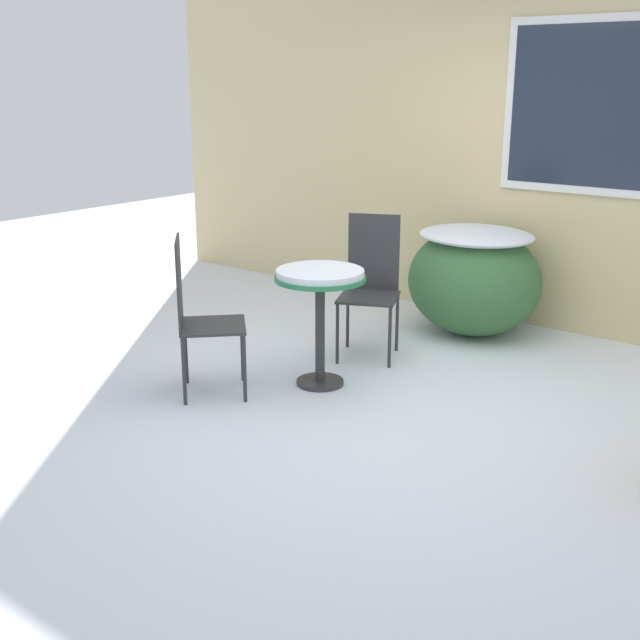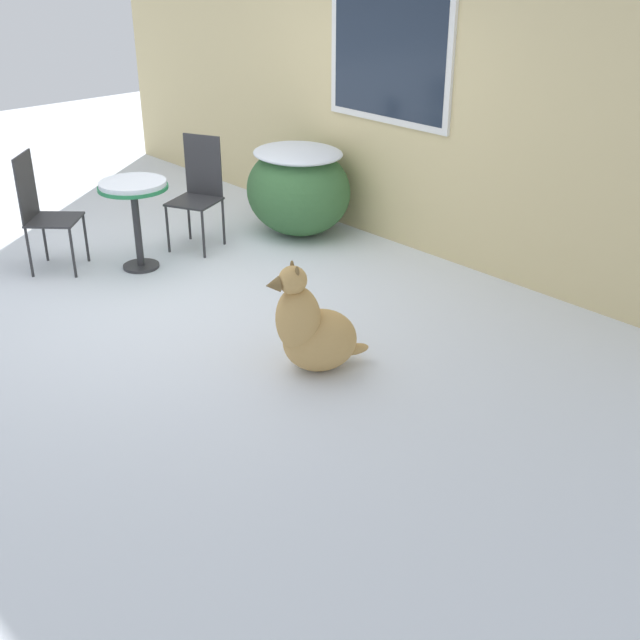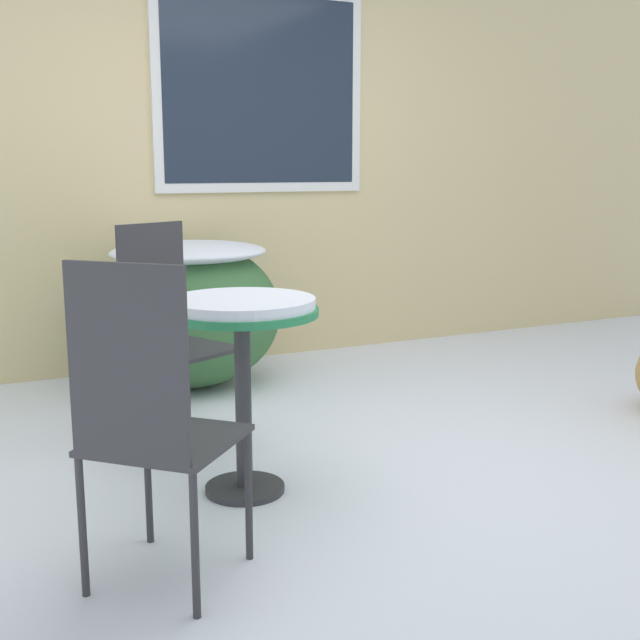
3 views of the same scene
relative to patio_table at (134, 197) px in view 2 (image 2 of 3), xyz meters
The scene contains 7 objects.
ground_plane 0.88m from the patio_table, ahead, with size 16.00×16.00×0.00m, color silver.
house_wall 2.42m from the patio_table, 73.99° to the left, with size 8.00×0.10×3.13m.
shrub_left 1.64m from the patio_table, 80.39° to the left, with size 1.06×0.95×0.85m.
patio_table is the anchor object (origin of this frame).
patio_chair_near_table 0.73m from the patio_table, 97.48° to the left, with size 0.54×0.54×1.02m.
patio_chair_far_side 0.79m from the patio_table, 130.41° to the right, with size 0.58×0.58×1.02m.
dog 2.39m from the patio_table, ahead, with size 0.60×0.70×0.79m.
Camera 2 is at (5.30, -3.22, 2.70)m, focal length 45.00 mm.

